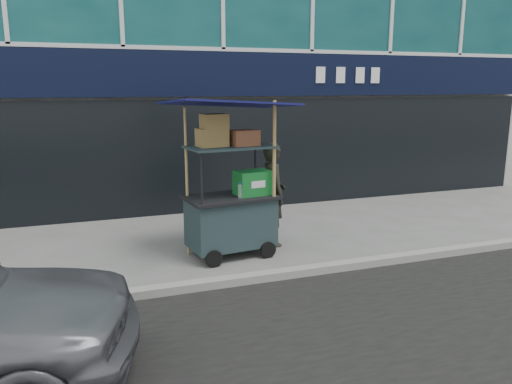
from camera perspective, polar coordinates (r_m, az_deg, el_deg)
name	(u,v)px	position (r m, az deg, el deg)	size (l,w,h in m)	color
ground	(299,270)	(7.49, 4.89, -8.91)	(80.00, 80.00, 0.00)	#62635E
curb	(304,271)	(7.30, 5.55, -9.00)	(80.00, 0.18, 0.12)	gray
vendor_cart	(232,202)	(7.88, -2.78, -1.10)	(2.01, 1.54, 2.51)	#1B2E2E
vendor_man	(273,194)	(8.43, 1.98, -0.23)	(0.64, 0.42, 1.76)	black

